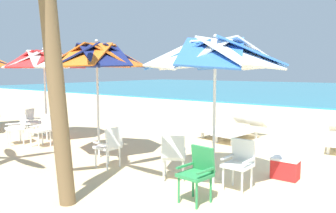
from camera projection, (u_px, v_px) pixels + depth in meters
The scene contains 15 objects.
ground_plane at pixel (310, 159), 7.74m from camera, with size 80.00×80.00×0.00m, color beige.
beach_umbrella_0 at pixel (215, 55), 5.77m from camera, with size 2.53×2.53×2.67m.
plastic_chair_0 at pixel (198, 171), 5.17m from camera, with size 0.49×0.52×0.87m.
plastic_chair_1 at pixel (240, 161), 5.70m from camera, with size 0.46×0.49×0.87m.
plastic_chair_2 at pixel (174, 154), 6.18m from camera, with size 0.61×0.62×0.87m.
beach_umbrella_1 at pixel (97, 57), 7.58m from camera, with size 2.24×2.24×2.75m.
plastic_chair_3 at pixel (110, 145), 6.96m from camera, with size 0.48×0.45×0.87m.
beach_umbrella_2 at pixel (44, 60), 9.51m from camera, with size 2.35×2.35×2.69m.
plastic_chair_4 at pixel (17, 126), 9.21m from camera, with size 0.55×0.57×0.87m.
plastic_chair_5 at pixel (42, 128), 8.93m from camera, with size 0.45×0.48×0.87m.
plastic_chair_6 at pixel (34, 121), 10.19m from camera, with size 0.61×0.59×0.87m.
sun_lounger_2 at pixel (241, 130), 9.85m from camera, with size 0.91×2.21×0.62m.
sun_lounger_3 at pixel (226, 126), 10.46m from camera, with size 0.94×2.21×0.62m.
palm_tree_1 at pixel (56, 23), 4.75m from camera, with size 2.83×2.88×4.13m.
cooler_box at pixel (285, 168), 6.29m from camera, with size 0.50×0.34×0.40m.
Camera 1 is at (1.84, -8.05, 2.06)m, focal length 35.61 mm.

